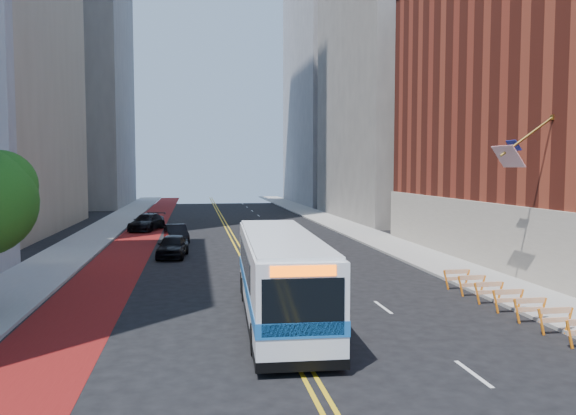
% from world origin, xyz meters
% --- Properties ---
extents(ground, '(160.00, 160.00, 0.00)m').
position_xyz_m(ground, '(0.00, 0.00, 0.00)').
color(ground, black).
rests_on(ground, ground).
extents(sidewalk_left, '(4.00, 140.00, 0.15)m').
position_xyz_m(sidewalk_left, '(-12.00, 30.00, 0.07)').
color(sidewalk_left, gray).
rests_on(sidewalk_left, ground).
extents(sidewalk_right, '(4.00, 140.00, 0.15)m').
position_xyz_m(sidewalk_right, '(12.00, 30.00, 0.07)').
color(sidewalk_right, gray).
rests_on(sidewalk_right, ground).
extents(bus_lane_paint, '(3.60, 140.00, 0.01)m').
position_xyz_m(bus_lane_paint, '(-8.10, 30.00, 0.00)').
color(bus_lane_paint, '#620F0E').
rests_on(bus_lane_paint, ground).
extents(center_line_inner, '(0.14, 140.00, 0.01)m').
position_xyz_m(center_line_inner, '(-0.18, 30.00, 0.00)').
color(center_line_inner, gold).
rests_on(center_line_inner, ground).
extents(center_line_outer, '(0.14, 140.00, 0.01)m').
position_xyz_m(center_line_outer, '(0.18, 30.00, 0.00)').
color(center_line_outer, gold).
rests_on(center_line_outer, ground).
extents(lane_dashes, '(0.14, 98.20, 0.01)m').
position_xyz_m(lane_dashes, '(4.80, 38.00, 0.01)').
color(lane_dashes, silver).
rests_on(lane_dashes, ground).
extents(midrise_right_near, '(18.00, 26.00, 40.00)m').
position_xyz_m(midrise_right_near, '(23.00, 48.00, 20.00)').
color(midrise_right_near, slate).
rests_on(midrise_right_near, ground).
extents(midrise_right_far, '(20.00, 28.00, 55.00)m').
position_xyz_m(midrise_right_far, '(24.00, 78.00, 27.50)').
color(midrise_right_far, gray).
rests_on(midrise_right_far, ground).
extents(midrise_left_far, '(20.00, 26.00, 65.00)m').
position_xyz_m(midrise_left_far, '(-24.00, 78.00, 32.50)').
color(midrise_left_far, slate).
rests_on(midrise_left_far, ground).
extents(construction_barriers, '(1.42, 10.91, 1.00)m').
position_xyz_m(construction_barriers, '(9.60, 3.42, 0.68)').
color(construction_barriers, orange).
rests_on(construction_barriers, ground).
extents(transit_bus, '(3.32, 12.66, 3.45)m').
position_xyz_m(transit_bus, '(0.08, 4.81, 1.80)').
color(transit_bus, silver).
rests_on(transit_bus, ground).
extents(car_a, '(2.28, 4.70, 1.55)m').
position_xyz_m(car_a, '(-4.74, 21.54, 0.77)').
color(car_a, black).
rests_on(car_a, ground).
extents(car_b, '(2.24, 4.71, 1.49)m').
position_xyz_m(car_b, '(-4.73, 28.96, 0.74)').
color(car_b, black).
rests_on(car_b, ground).
extents(car_c, '(3.71, 5.94, 1.61)m').
position_xyz_m(car_c, '(-7.84, 38.82, 0.80)').
color(car_c, black).
rests_on(car_c, ground).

